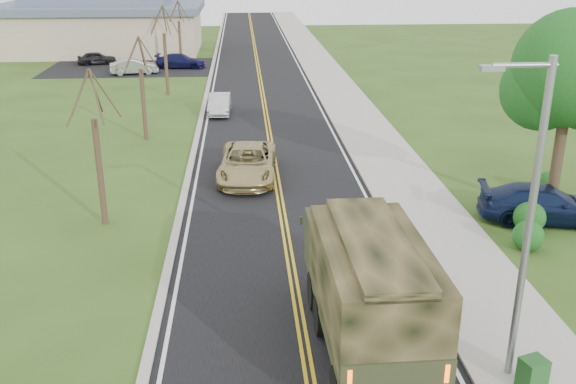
{
  "coord_description": "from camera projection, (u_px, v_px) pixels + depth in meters",
  "views": [
    {
      "loc": [
        -1.51,
        -13.56,
        10.05
      ],
      "look_at": [
        0.07,
        8.2,
        1.8
      ],
      "focal_mm": 40.0,
      "sensor_mm": 36.0,
      "label": 1
    }
  ],
  "objects": [
    {
      "name": "lot_car_silver",
      "position": [
        134.0,
        66.0,
        55.12
      ],
      "size": [
        4.23,
        2.17,
        1.33
      ],
      "primitive_type": "imported",
      "rotation": [
        0.0,
        0.0,
        1.77
      ],
      "color": "#A1A1A5",
      "rests_on": "ground"
    },
    {
      "name": "commercial_building",
      "position": [
        101.0,
        26.0,
        66.5
      ],
      "size": [
        25.5,
        21.5,
        5.65
      ],
      "color": "tan",
      "rests_on": "ground"
    },
    {
      "name": "curb_left",
      "position": [
        210.0,
        78.0,
        53.33
      ],
      "size": [
        0.3,
        120.0,
        0.1
      ],
      "primitive_type": "cube",
      "color": "#9E998E",
      "rests_on": "ground"
    },
    {
      "name": "leafy_tree",
      "position": [
        570.0,
        78.0,
        24.44
      ],
      "size": [
        4.83,
        4.5,
        8.1
      ],
      "color": "#38281C",
      "rests_on": "ground"
    },
    {
      "name": "bare_tree_c",
      "position": [
        166.0,
        57.0,
        46.58
      ],
      "size": [
        2.04,
        2.39,
        6.42
      ],
      "color": "#38281C",
      "rests_on": "ground"
    },
    {
      "name": "pickup_navy",
      "position": [
        544.0,
        204.0,
        25.12
      ],
      "size": [
        5.33,
        3.05,
        1.45
      ],
      "primitive_type": "imported",
      "rotation": [
        0.0,
        0.0,
        1.36
      ],
      "color": "#0F1A38",
      "rests_on": "ground"
    },
    {
      "name": "road",
      "position": [
        260.0,
        78.0,
        53.62
      ],
      "size": [
        8.0,
        120.0,
        0.01
      ],
      "primitive_type": "cube",
      "color": "black",
      "rests_on": "ground"
    },
    {
      "name": "sidewalk_right",
      "position": [
        330.0,
        77.0,
        54.01
      ],
      "size": [
        3.2,
        120.0,
        0.1
      ],
      "primitive_type": "cube",
      "color": "#9E998E",
      "rests_on": "ground"
    },
    {
      "name": "bare_tree_a",
      "position": [
        98.0,
        160.0,
        24.24
      ],
      "size": [
        1.93,
        2.26,
        6.08
      ],
      "color": "#38281C",
      "rests_on": "ground"
    },
    {
      "name": "bare_tree_d",
      "position": [
        180.0,
        39.0,
        57.85
      ],
      "size": [
        1.88,
        2.2,
        5.91
      ],
      "color": "#38281C",
      "rests_on": "ground"
    },
    {
      "name": "lot_car_dark",
      "position": [
        97.0,
        58.0,
        59.79
      ],
      "size": [
        3.74,
        2.19,
        1.2
      ],
      "primitive_type": "imported",
      "rotation": [
        0.0,
        0.0,
        1.8
      ],
      "color": "black",
      "rests_on": "ground"
    },
    {
      "name": "utility_box_near",
      "position": [
        533.0,
        374.0,
        15.43
      ],
      "size": [
        0.73,
        0.66,
        0.8
      ],
      "primitive_type": "cube",
      "rotation": [
        0.0,
        0.0,
        0.32
      ],
      "color": "#1B4C1B",
      "rests_on": "sidewalk_right"
    },
    {
      "name": "lot_car_navy",
      "position": [
        181.0,
        61.0,
        57.99
      ],
      "size": [
        4.55,
        2.14,
        1.28
      ],
      "primitive_type": "imported",
      "rotation": [
        0.0,
        0.0,
        1.49
      ],
      "color": "#0F1037",
      "rests_on": "ground"
    },
    {
      "name": "ground",
      "position": [
        309.0,
        372.0,
        16.31
      ],
      "size": [
        160.0,
        160.0,
        0.0
      ],
      "primitive_type": "plane",
      "color": "#2F4517",
      "rests_on": "ground"
    },
    {
      "name": "street_light",
      "position": [
        527.0,
        213.0,
        14.61
      ],
      "size": [
        1.65,
        0.22,
        8.0
      ],
      "color": "gray",
      "rests_on": "ground"
    },
    {
      "name": "sedan_silver",
      "position": [
        220.0,
        104.0,
        41.78
      ],
      "size": [
        1.48,
        3.95,
        1.29
      ],
      "primitive_type": "imported",
      "rotation": [
        0.0,
        0.0,
        -0.03
      ],
      "color": "#B9BABE",
      "rests_on": "ground"
    },
    {
      "name": "bare_tree_b",
      "position": [
        143.0,
        96.0,
        35.49
      ],
      "size": [
        1.83,
        2.14,
        5.73
      ],
      "color": "#38281C",
      "rests_on": "ground"
    },
    {
      "name": "curb_right",
      "position": [
        309.0,
        77.0,
        53.89
      ],
      "size": [
        0.3,
        120.0,
        0.12
      ],
      "primitive_type": "cube",
      "color": "#9E998E",
      "rests_on": "ground"
    },
    {
      "name": "suv_champagne",
      "position": [
        248.0,
        163.0,
        29.85
      ],
      "size": [
        2.95,
        5.73,
        1.55
      ],
      "primitive_type": "imported",
      "rotation": [
        0.0,
        0.0,
        -0.07
      ],
      "color": "tan",
      "rests_on": "ground"
    },
    {
      "name": "military_truck",
      "position": [
        367.0,
        281.0,
        16.59
      ],
      "size": [
        2.61,
        7.16,
        3.55
      ],
      "rotation": [
        0.0,
        0.0,
        0.02
      ],
      "color": "black",
      "rests_on": "ground"
    }
  ]
}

